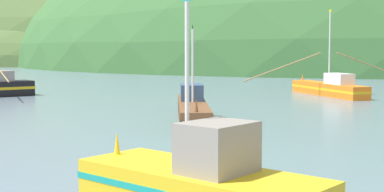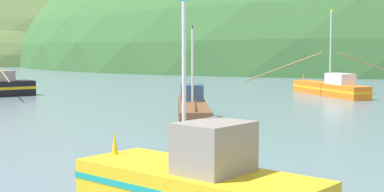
# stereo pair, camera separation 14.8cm
# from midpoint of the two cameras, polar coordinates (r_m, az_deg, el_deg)

# --- Properties ---
(hill_far_right) EXTENTS (216.97, 173.58, 86.04)m
(hill_far_right) POSITION_cam_midpoint_polar(r_m,az_deg,el_deg) (218.08, -5.70, 3.70)
(hill_far_right) COLOR #516B38
(hill_far_right) RESTS_ON ground
(hill_far_center) EXTENTS (129.42, 103.53, 41.74)m
(hill_far_center) POSITION_cam_midpoint_polar(r_m,az_deg,el_deg) (184.78, -11.67, 3.42)
(hill_far_center) COLOR #516B38
(hill_far_center) RESTS_ON ground
(fishing_boat_yellow) EXTENTS (7.28, 6.68, 5.78)m
(fishing_boat_yellow) POSITION_cam_midpoint_polar(r_m,az_deg,el_deg) (15.30, 0.99, -8.72)
(fishing_boat_yellow) COLOR gold
(fishing_boat_yellow) RESTS_ON ground
(fishing_boat_brown) EXTENTS (2.18, 11.35, 5.65)m
(fishing_boat_brown) POSITION_cam_midpoint_polar(r_m,az_deg,el_deg) (33.05, 0.16, -1.36)
(fishing_boat_brown) COLOR brown
(fishing_boat_brown) RESTS_ON ground
(fishing_boat_orange) EXTENTS (15.97, 11.13, 7.84)m
(fishing_boat_orange) POSITION_cam_midpoint_polar(r_m,az_deg,el_deg) (52.58, 14.04, 0.84)
(fishing_boat_orange) COLOR orange
(fishing_boat_orange) RESTS_ON ground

